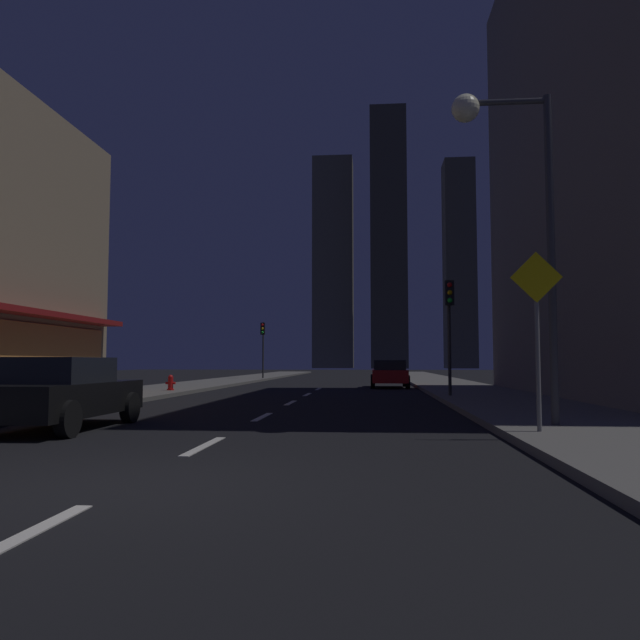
% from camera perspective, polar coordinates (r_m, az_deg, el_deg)
% --- Properties ---
extents(ground_plane, '(78.00, 136.00, 0.10)m').
position_cam_1_polar(ground_plane, '(38.63, 0.90, -6.03)').
color(ground_plane, black).
extents(sidewalk_right, '(4.00, 76.00, 0.15)m').
position_cam_1_polar(sidewalk_right, '(38.77, 11.33, -5.76)').
color(sidewalk_right, '#605E59').
rests_on(sidewalk_right, ground).
extents(sidewalk_left, '(4.00, 76.00, 0.15)m').
position_cam_1_polar(sidewalk_left, '(39.73, -9.27, -5.74)').
color(sidewalk_left, '#605E59').
rests_on(sidewalk_left, ground).
extents(lane_marking_center, '(0.16, 28.20, 0.01)m').
position_cam_1_polar(lane_marking_center, '(17.77, -3.90, -8.30)').
color(lane_marking_center, silver).
rests_on(lane_marking_center, ground).
extents(skyscraper_distant_tall, '(8.93, 7.95, 47.36)m').
position_cam_1_polar(skyscraper_distant_tall, '(138.32, 1.25, 5.34)').
color(skyscraper_distant_tall, '#635E4A').
rests_on(skyscraper_distant_tall, ground).
extents(skyscraper_distant_mid, '(7.66, 5.74, 55.41)m').
position_cam_1_polar(skyscraper_distant_mid, '(130.46, 6.43, 7.73)').
color(skyscraper_distant_mid, '#423E31').
rests_on(skyscraper_distant_mid, ground).
extents(skyscraper_distant_short, '(6.46, 6.96, 44.97)m').
position_cam_1_polar(skyscraper_distant_short, '(135.40, 12.92, 5.13)').
color(skyscraper_distant_short, '#4C4939').
rests_on(skyscraper_distant_short, ground).
extents(car_parked_near, '(1.98, 4.24, 1.45)m').
position_cam_1_polar(car_parked_near, '(13.46, -23.17, -6.25)').
color(car_parked_near, black).
rests_on(car_parked_near, ground).
extents(car_parked_far, '(1.98, 4.24, 1.45)m').
position_cam_1_polar(car_parked_far, '(32.56, 6.52, -5.00)').
color(car_parked_far, '#B21919').
rests_on(car_parked_far, ground).
extents(fire_hydrant_far_left, '(0.42, 0.30, 0.65)m').
position_cam_1_polar(fire_hydrant_far_left, '(26.90, -13.81, -5.76)').
color(fire_hydrant_far_left, red).
rests_on(fire_hydrant_far_left, sidewalk_left).
extents(traffic_light_near_right, '(0.32, 0.48, 4.20)m').
position_cam_1_polar(traffic_light_near_right, '(22.55, 12.02, 0.81)').
color(traffic_light_near_right, '#2D2D2D').
rests_on(traffic_light_near_right, sidewalk_right).
extents(traffic_light_far_left, '(0.32, 0.48, 4.20)m').
position_cam_1_polar(traffic_light_far_left, '(45.97, -5.37, -1.64)').
color(traffic_light_far_left, '#2D2D2D').
rests_on(traffic_light_far_left, sidewalk_left).
extents(street_lamp_right, '(1.96, 0.56, 6.58)m').
position_cam_1_polar(street_lamp_right, '(12.95, 17.06, 12.88)').
color(street_lamp_right, '#38383D').
rests_on(street_lamp_right, sidewalk_right).
extents(pedestrian_crossing_sign, '(0.91, 0.08, 3.15)m').
position_cam_1_polar(pedestrian_crossing_sign, '(11.36, 19.67, -0.39)').
color(pedestrian_crossing_sign, slate).
rests_on(pedestrian_crossing_sign, sidewalk_right).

